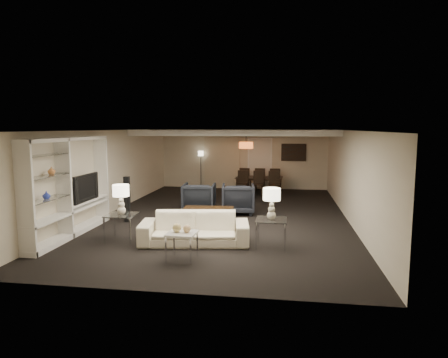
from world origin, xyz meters
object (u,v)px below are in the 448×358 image
floor_speaker (127,199)px  chair_nr (274,184)px  chair_nl (242,183)px  table_lamp_left (121,200)px  sofa (194,228)px  vase_blue (46,195)px  table_lamp_right (272,204)px  chair_fm (260,179)px  chair_nm (258,184)px  coffee_table (208,217)px  vase_amber (51,171)px  chair_fl (245,179)px  chair_fr (275,180)px  dining_table (259,185)px  side_table_left (122,227)px  armchair_left (199,198)px  television (82,188)px  side_table_right (271,233)px  pendant_light (246,145)px  floor_lamp (201,170)px  armchair_right (238,199)px  marble_table (182,246)px

floor_speaker → chair_nr: size_ratio=1.33×
chair_nl → table_lamp_left: bearing=-102.8°
sofa → vase_blue: 3.25m
chair_nl → chair_nr: bearing=5.3°
table_lamp_left → table_lamp_right: 3.40m
chair_fm → table_lamp_left: bearing=70.7°
chair_nm → chair_fm: bearing=95.1°
coffee_table → floor_speaker: bearing=175.8°
vase_blue → vase_amber: bearing=90.0°
chair_nl → chair_fl: 1.30m
chair_fm → chair_fr: size_ratio=1.00×
coffee_table → chair_fr: chair_fr is taller
dining_table → chair_fl: (-0.60, 0.65, 0.15)m
sofa → side_table_left: sofa is taller
chair_nm → chair_fm: same height
armchair_left → table_lamp_left: 3.52m
table_lamp_right → chair_fl: (-1.30, 7.73, -0.48)m
table_lamp_right → chair_nm: size_ratio=0.72×
table_lamp_left → chair_nl: bearing=71.9°
side_table_left → dining_table: 7.58m
coffee_table → chair_fr: (1.60, 6.13, 0.24)m
side_table_left → television: bearing=151.5°
side_table_right → chair_fm: 7.77m
armchair_left → table_lamp_right: bearing=120.8°
pendant_light → floor_lamp: 2.91m
side_table_right → table_lamp_right: table_lamp_right is taller
chair_nl → pendant_light: bearing=-32.3°
side_table_left → floor_speaker: size_ratio=0.53×
side_table_left → vase_amber: bearing=-160.4°
chair_nr → floor_speaker: bearing=-132.7°
floor_speaker → armchair_right: bearing=28.7°
side_table_left → table_lamp_right: table_lamp_right is taller
pendant_light → side_table_left: pendant_light is taller
chair_fl → dining_table: bearing=139.6°
chair_nr → armchair_left: bearing=-128.0°
armchair_right → chair_nm: (0.40, 3.13, 0.03)m
chair_nm → chair_fm: size_ratio=1.00×
table_lamp_left → television: size_ratio=0.58×
coffee_table → marble_table: 2.70m
marble_table → chair_nm: (1.00, 7.53, 0.20)m
chair_fl → chair_fr: 1.20m
side_table_right → chair_fm: size_ratio=0.70×
sofa → side_table_left: 1.70m
television → chair_fm: 8.11m
chair_nl → armchair_left: bearing=-102.4°
television → chair_fl: size_ratio=1.24×
side_table_left → vase_amber: vase_amber is taller
dining_table → floor_lamp: size_ratio=1.14×
pendant_light → chair_nr: bearing=6.0°
chair_nm → side_table_right: bearing=-78.6°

